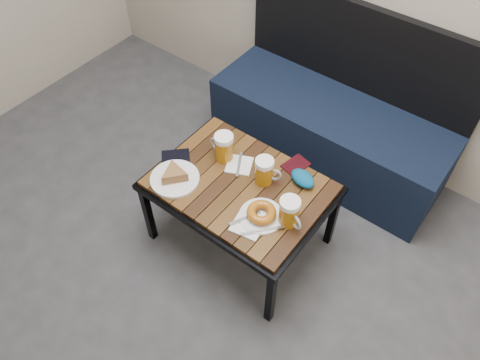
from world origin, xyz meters
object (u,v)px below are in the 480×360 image
Objects in this scene: plate_bagel at (261,214)px; bench at (331,127)px; beer_mug_right at (289,212)px; beer_mug_centre at (265,171)px; passport_burgundy at (296,165)px; plate_pie at (174,176)px; knit_pouch at (303,178)px; cafe_table at (240,190)px; beer_mug_left at (224,147)px; passport_navy at (176,157)px.

bench is at bearing 98.43° from plate_bagel.
bench is 0.93m from beer_mug_right.
beer_mug_centre is 1.11× the size of passport_burgundy.
beer_mug_centre is at bearing 121.88° from plate_bagel.
knit_pouch is (0.49, 0.36, 0.00)m from plate_pie.
bench is 1.67× the size of cafe_table.
beer_mug_left is at bearing -139.11° from passport_burgundy.
bench is at bearing 105.38° from knit_pouch.
beer_mug_left is at bearing 152.35° from cafe_table.
beer_mug_right is at bearing -72.26° from knit_pouch.
beer_mug_right is 0.13m from plate_bagel.
plate_pie is 0.98× the size of plate_bagel.
plate_bagel is 1.73× the size of passport_navy.
beer_mug_centre is 0.19m from knit_pouch.
cafe_table is 0.30m from passport_burgundy.
beer_mug_centre is (0.08, 0.08, 0.12)m from cafe_table.
beer_mug_centre is at bearing -176.88° from beer_mug_left.
knit_pouch is (0.08, -0.07, 0.03)m from passport_burgundy.
cafe_table is 6.03× the size of passport_navy.
beer_mug_left is at bearing 152.84° from plate_bagel.
plate_bagel is at bearing -26.72° from cafe_table.
plate_bagel is at bearing -97.28° from knit_pouch.
plate_pie is 0.61m from knit_pouch.
bench reaches higher than beer_mug_left.
beer_mug_right is 0.61× the size of plate_bagel.
bench is 0.94m from plate_bagel.
beer_mug_left is (-0.23, -0.72, 0.28)m from bench.
passport_burgundy is 0.97× the size of knit_pouch.
beer_mug_left is at bearing -107.54° from bench.
plate_pie is (-0.32, -0.98, 0.23)m from bench.
passport_burgundy is at bearing -147.47° from beer_mug_left.
cafe_table is at bearing 156.25° from beer_mug_left.
cafe_table is at bearing -107.14° from passport_burgundy.
bench is 0.83m from cafe_table.
bench is 0.68m from knit_pouch.
beer_mug_centre is 0.20m from passport_burgundy.
plate_bagel is at bearing -70.17° from passport_burgundy.
plate_bagel is at bearing 156.74° from beer_mug_left.
bench is 5.91× the size of plate_pie.
knit_pouch is (0.17, -0.62, 0.23)m from bench.
passport_navy is at bearing 174.57° from beer_mug_centre.
passport_navy is (-0.10, 0.11, -0.02)m from plate_pie.
bench is 9.45× the size of beer_mug_right.
bench is at bearing -103.64° from beer_mug_left.
plate_bagel is 0.56m from passport_navy.
knit_pouch is at bearing 129.78° from beer_mug_right.
bench reaches higher than passport_burgundy.
beer_mug_centre is at bearing 62.94° from passport_navy.
plate_pie is at bearing -108.25° from bench.
passport_navy is at bearing 176.06° from plate_bagel.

